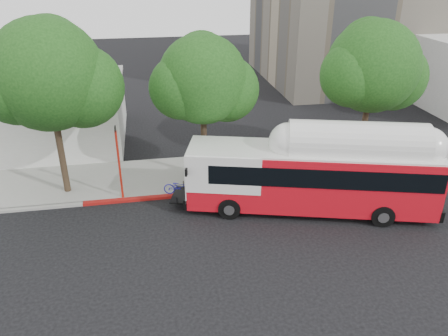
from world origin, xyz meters
name	(u,v)px	position (x,y,z in m)	size (l,w,h in m)	color
ground	(241,230)	(0.00, 0.00, 0.00)	(120.00, 120.00, 0.00)	black
sidewalk	(219,172)	(0.00, 6.50, 0.07)	(60.00, 5.00, 0.15)	gray
curb_strip	(227,191)	(0.00, 3.90, 0.07)	(60.00, 0.30, 0.15)	gray
red_curb_segment	(175,196)	(-3.00, 3.90, 0.08)	(10.00, 0.32, 0.16)	maroon
street_tree_left	(58,78)	(-8.53, 5.56, 6.60)	(6.67, 5.80, 9.74)	#2D2116
street_tree_mid	(210,82)	(-0.59, 6.06, 5.91)	(5.75, 5.00, 8.62)	#2D2116
street_tree_right	(379,70)	(9.44, 5.86, 6.26)	(6.21, 5.40, 9.18)	#2D2116
low_commercial_bldg	(7,115)	(-14.00, 14.00, 2.15)	(16.20, 10.20, 4.25)	silver
transit_bus	(312,178)	(4.00, 1.28, 1.88)	(13.74, 6.02, 4.02)	red
signal_pole	(119,163)	(-5.86, 4.15, 2.22)	(0.12, 0.41, 4.33)	red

